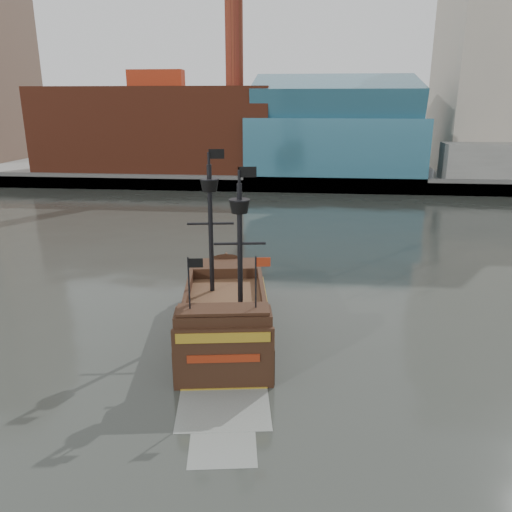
# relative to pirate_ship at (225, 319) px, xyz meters

# --- Properties ---
(ground) EXTENTS (400.00, 400.00, 0.00)m
(ground) POSITION_rel_pirate_ship_xyz_m (-0.80, -8.61, -1.15)
(ground) COLOR #292C26
(ground) RESTS_ON ground
(promenade_far) EXTENTS (220.00, 60.00, 2.00)m
(promenade_far) POSITION_rel_pirate_ship_xyz_m (-0.80, 83.39, -0.15)
(promenade_far) COLOR slate
(promenade_far) RESTS_ON ground
(seawall) EXTENTS (220.00, 1.00, 2.60)m
(seawall) POSITION_rel_pirate_ship_xyz_m (-0.80, 53.89, 0.15)
(seawall) COLOR #4C4C49
(seawall) RESTS_ON ground
(skyline) EXTENTS (149.00, 45.00, 62.00)m
(skyline) POSITION_rel_pirate_ship_xyz_m (4.41, 75.95, 23.41)
(skyline) COLOR brown
(skyline) RESTS_ON promenade_far
(pirate_ship) EXTENTS (7.52, 17.46, 12.64)m
(pirate_ship) POSITION_rel_pirate_ship_xyz_m (0.00, 0.00, 0.00)
(pirate_ship) COLOR black
(pirate_ship) RESTS_ON ground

